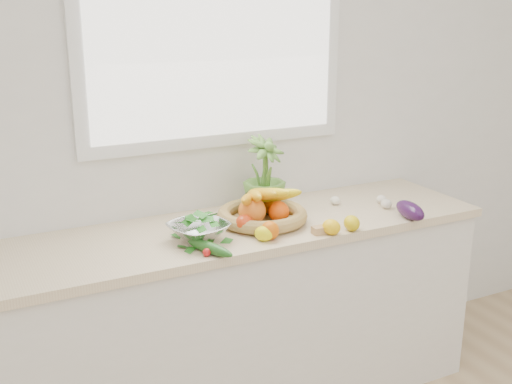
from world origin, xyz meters
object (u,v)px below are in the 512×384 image
fruit_basket (262,211)px  colander_with_spinach (199,227)px  eggplant (410,210)px  potted_herb (264,175)px  cucumber (209,248)px  apple (244,224)px

fruit_basket → colander_with_spinach: bearing=-165.6°
eggplant → potted_herb: potted_herb is taller
eggplant → cucumber: size_ratio=0.80×
potted_herb → cucumber: bearing=-140.8°
colander_with_spinach → fruit_basket: bearing=14.4°
cucumber → apple: bearing=32.3°
apple → colander_with_spinach: 0.21m
cucumber → eggplant: bearing=-1.9°
apple → colander_with_spinach: size_ratio=0.28×
cucumber → fruit_basket: bearing=33.2°
apple → eggplant: bearing=-12.8°
colander_with_spinach → apple: bearing=-1.0°
apple → eggplant: 0.77m
cucumber → fruit_basket: 0.42m
potted_herb → fruit_basket: bearing=-122.7°
potted_herb → fruit_basket: (-0.08, -0.12, -0.13)m
cucumber → potted_herb: (0.43, 0.35, 0.16)m
eggplant → colander_with_spinach: size_ratio=0.68×
potted_herb → fruit_basket: potted_herb is taller
eggplant → colander_with_spinach: 0.98m
apple → cucumber: size_ratio=0.33×
cucumber → colander_with_spinach: size_ratio=0.84×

